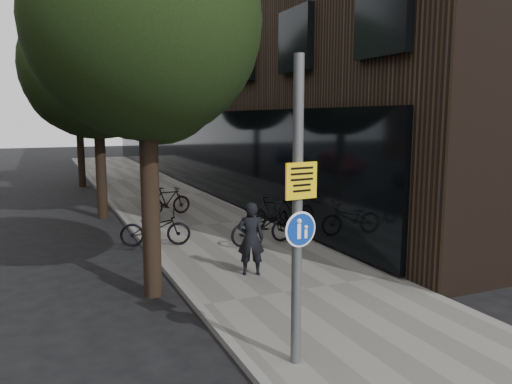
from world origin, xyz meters
TOP-DOWN VIEW (x-y plane):
  - ground at (0.00, 0.00)m, footprint 120.00×120.00m
  - sidewalk at (0.25, 10.00)m, footprint 4.50×60.00m
  - curb_edge at (-2.00, 10.00)m, footprint 0.15×60.00m
  - building_right_dark_brick at (8.50, 22.00)m, footprint 12.00×40.00m
  - street_tree_near at (-2.53, 4.64)m, footprint 4.40×4.40m
  - street_tree_mid at (-2.53, 13.14)m, footprint 5.00×5.00m
  - street_tree_far at (-2.53, 22.14)m, footprint 5.00×5.00m
  - signpost at (-1.38, 0.71)m, footprint 0.49×0.14m
  - pedestrian at (-0.41, 4.63)m, footprint 0.69×0.57m
  - parked_bike_facade_near at (0.90, 6.98)m, footprint 1.95×0.86m
  - parked_bike_facade_far at (1.99, 8.60)m, footprint 1.77×0.77m
  - parked_bike_curb_near at (-1.80, 7.95)m, footprint 1.97×1.09m
  - parked_bike_curb_far at (-0.46, 12.11)m, footprint 1.71×0.68m

SIDE VIEW (x-z plane):
  - ground at x=0.00m, z-range 0.00..0.00m
  - sidewalk at x=0.25m, z-range 0.00..0.12m
  - curb_edge at x=-2.00m, z-range 0.00..0.13m
  - parked_bike_curb_near at x=-1.80m, z-range 0.12..1.10m
  - parked_bike_facade_near at x=0.90m, z-range 0.12..1.11m
  - parked_bike_curb_far at x=-0.46m, z-range 0.12..1.12m
  - parked_bike_facade_far at x=1.99m, z-range 0.12..1.15m
  - pedestrian at x=-0.41m, z-range 0.12..1.74m
  - signpost at x=-1.38m, z-range 0.14..4.39m
  - street_tree_near at x=-2.53m, z-range 1.36..8.86m
  - street_tree_mid at x=-2.53m, z-range 1.21..9.01m
  - street_tree_far at x=-2.53m, z-range 1.21..9.01m
  - building_right_dark_brick at x=8.50m, z-range 0.00..18.00m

